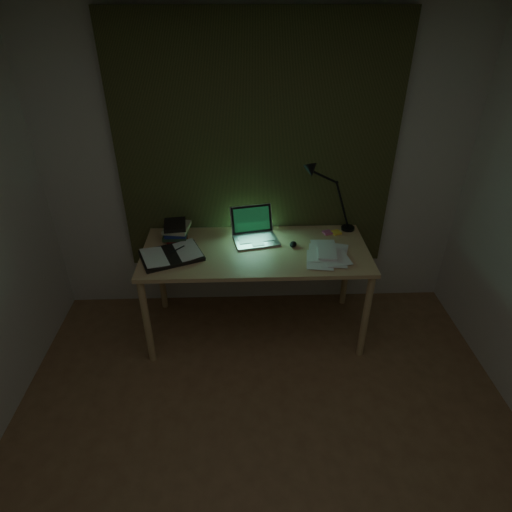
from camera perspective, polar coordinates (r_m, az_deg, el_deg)
The scene contains 12 objects.
floor at distance 2.85m, azimuth 1.80°, elevation -30.36°, with size 3.50×4.00×0.00m, color brown.
wall_back at distance 3.57m, azimuth 0.09°, elevation 10.90°, with size 3.50×0.00×2.50m, color beige.
curtain at distance 3.46m, azimuth 0.12°, elevation 13.76°, with size 2.20×0.06×2.00m, color #2A2D16.
desk at distance 3.56m, azimuth -0.07°, elevation -4.71°, with size 1.76×0.77×0.81m, color tan, non-canonical shape.
laptop at distance 3.39m, azimuth 0.02°, elevation 3.74°, with size 0.34×0.39×0.25m, color #B9BABF, non-canonical shape.
open_textbook at distance 3.30m, azimuth -11.22°, elevation 0.15°, with size 0.44×0.32×0.04m, color silver, non-canonical shape.
book_stack at distance 3.52m, azimuth -10.58°, elevation 3.39°, with size 0.19×0.23×0.15m, color silver, non-canonical shape.
loose_papers at distance 3.32m, azimuth 8.63°, elevation 0.46°, with size 0.32×0.33×0.02m, color white, non-canonical shape.
mouse at distance 3.39m, azimuth 4.97°, elevation 1.56°, with size 0.05×0.09×0.03m, color black.
sticky_yellow at distance 3.63m, azimuth 10.65°, elevation 3.11°, with size 0.07×0.07×0.02m, color yellow.
sticky_pink at distance 3.61m, azimuth 9.49°, elevation 3.11°, with size 0.07×0.07×0.01m, color #CF5085.
desk_lamp at distance 3.58m, azimuth 12.65°, elevation 7.76°, with size 0.40×0.31×0.60m, color black, non-canonical shape.
Camera 1 is at (-0.13, -1.33, 2.51)m, focal length 30.00 mm.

